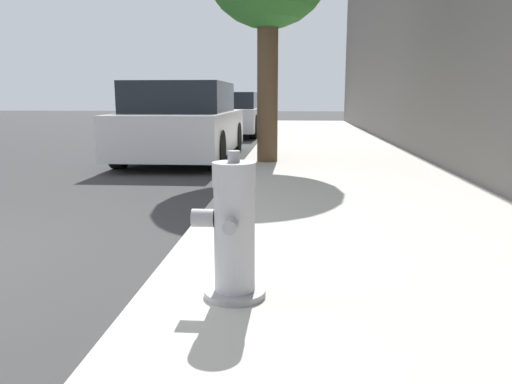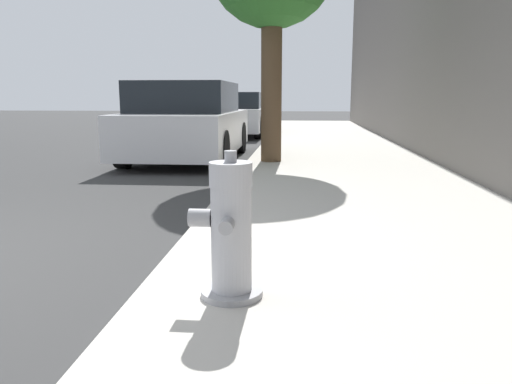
# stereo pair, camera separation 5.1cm
# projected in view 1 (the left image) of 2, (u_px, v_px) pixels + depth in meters

# --- Properties ---
(sidewalk_slab) EXTENTS (3.07, 40.00, 0.13)m
(sidewalk_slab) POSITION_uv_depth(u_px,v_px,m) (409.00, 288.00, 2.96)
(sidewalk_slab) COLOR beige
(sidewalk_slab) RESTS_ON ground_plane
(fire_hydrant) EXTENTS (0.39, 0.41, 0.78)m
(fire_hydrant) POSITION_uv_depth(u_px,v_px,m) (234.00, 232.00, 2.61)
(fire_hydrant) COLOR #97979C
(fire_hydrant) RESTS_ON sidewalk_slab
(parked_car_near) EXTENTS (1.86, 4.08, 1.45)m
(parked_car_near) POSITION_uv_depth(u_px,v_px,m) (183.00, 123.00, 9.36)
(parked_car_near) COLOR silver
(parked_car_near) RESTS_ON ground_plane
(parked_car_mid) EXTENTS (1.75, 4.51, 1.32)m
(parked_car_mid) POSITION_uv_depth(u_px,v_px,m) (232.00, 114.00, 15.55)
(parked_car_mid) COLOR #B7B7BC
(parked_car_mid) RESTS_ON ground_plane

